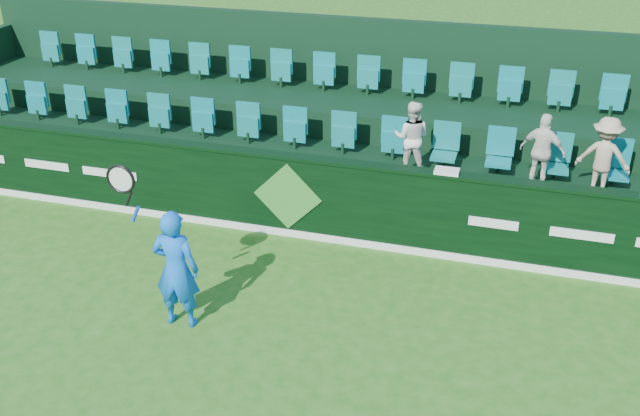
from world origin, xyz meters
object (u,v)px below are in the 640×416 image
(spectator_right, at_px, (604,157))
(towel, at_px, (447,171))
(spectator_left, at_px, (412,138))
(spectator_middle, at_px, (542,151))
(tennis_player, at_px, (175,268))

(spectator_right, height_order, towel, spectator_right)
(spectator_right, bearing_deg, spectator_left, 12.28)
(spectator_middle, relative_size, towel, 3.40)
(tennis_player, xyz_separation_m, spectator_right, (5.14, 3.79, 0.58))
(spectator_middle, distance_m, spectator_right, 0.87)
(spectator_middle, xyz_separation_m, spectator_right, (0.87, 0.00, 0.02))
(tennis_player, distance_m, spectator_right, 6.41)
(spectator_left, bearing_deg, spectator_middle, 178.83)
(spectator_left, distance_m, spectator_middle, 2.00)
(spectator_middle, height_order, towel, spectator_middle)
(spectator_left, relative_size, towel, 3.42)
(tennis_player, relative_size, spectator_right, 1.86)
(spectator_middle, bearing_deg, spectator_left, 17.39)
(spectator_left, height_order, towel, spectator_left)
(spectator_left, relative_size, spectator_right, 0.98)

